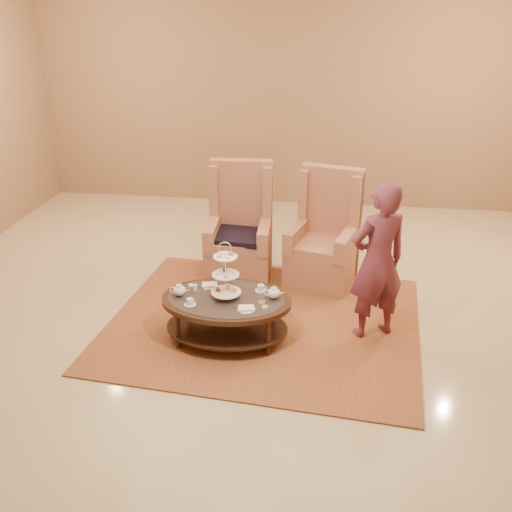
# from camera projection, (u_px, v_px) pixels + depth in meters

# --- Properties ---
(ground) EXTENTS (8.00, 8.00, 0.00)m
(ground) POSITION_uv_depth(u_px,v_px,m) (258.00, 328.00, 5.87)
(ground) COLOR beige
(ground) RESTS_ON ground
(ceiling) EXTENTS (8.00, 8.00, 0.02)m
(ceiling) POSITION_uv_depth(u_px,v_px,m) (258.00, 328.00, 5.87)
(ceiling) COLOR silver
(ceiling) RESTS_ON ground
(wall_back) EXTENTS (8.00, 0.04, 3.50)m
(wall_back) POSITION_uv_depth(u_px,v_px,m) (291.00, 94.00, 8.75)
(wall_back) COLOR #9D7855
(wall_back) RESTS_ON ground
(rug) EXTENTS (3.38, 2.91, 0.02)m
(rug) POSITION_uv_depth(u_px,v_px,m) (264.00, 322.00, 5.95)
(rug) COLOR #A26839
(rug) RESTS_ON ground
(tea_table) EXTENTS (1.26, 0.88, 1.05)m
(tea_table) POSITION_uv_depth(u_px,v_px,m) (226.00, 306.00, 5.51)
(tea_table) COLOR black
(tea_table) RESTS_ON ground
(armchair_left) EXTENTS (0.77, 0.79, 1.37)m
(armchair_left) POSITION_uv_depth(u_px,v_px,m) (240.00, 239.00, 6.82)
(armchair_left) COLOR #B37254
(armchair_left) RESTS_ON ground
(armchair_right) EXTENTS (0.89, 0.91, 1.34)m
(armchair_right) POSITION_uv_depth(u_px,v_px,m) (324.00, 245.00, 6.70)
(armchair_right) COLOR #B37254
(armchair_right) RESTS_ON ground
(person) EXTENTS (0.69, 0.61, 1.60)m
(person) POSITION_uv_depth(u_px,v_px,m) (378.00, 262.00, 5.43)
(person) COLOR #5D2736
(person) RESTS_ON ground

